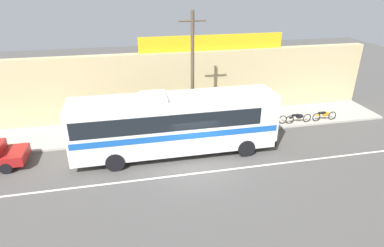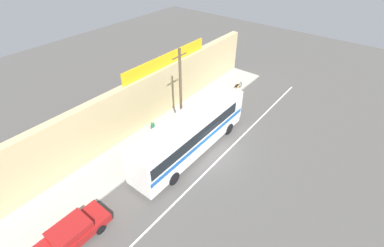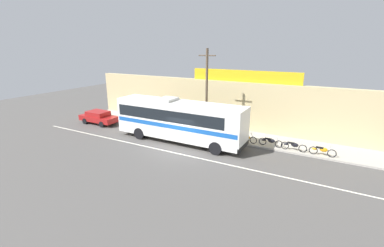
{
  "view_description": "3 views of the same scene",
  "coord_description": "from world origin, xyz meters",
  "px_view_note": "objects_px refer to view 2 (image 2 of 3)",
  "views": [
    {
      "loc": [
        -3.45,
        -14.96,
        9.64
      ],
      "look_at": [
        0.3,
        2.59,
        1.38
      ],
      "focal_mm": 29.98,
      "sensor_mm": 36.0,
      "label": 1
    },
    {
      "loc": [
        -13.97,
        -8.87,
        15.4
      ],
      "look_at": [
        0.43,
        2.53,
        1.67
      ],
      "focal_mm": 25.24,
      "sensor_mm": 36.0,
      "label": 2
    },
    {
      "loc": [
        10.48,
        -16.9,
        8.06
      ],
      "look_at": [
        -0.05,
        2.35,
        1.57
      ],
      "focal_mm": 24.49,
      "sensor_mm": 36.0,
      "label": 3
    }
  ],
  "objects_px": {
    "intercity_bus": "(190,132)",
    "pedestrian_near_shop": "(160,131)",
    "motorcycle_blue": "(238,86)",
    "pedestrian_far_right": "(153,127)",
    "motorcycle_green": "(207,109)",
    "motorcycle_black": "(218,100)",
    "parked_car": "(72,233)",
    "motorcycle_purple": "(228,93)",
    "utility_pole": "(181,92)"
  },
  "relations": [
    {
      "from": "pedestrian_far_right",
      "to": "pedestrian_near_shop",
      "type": "relative_size",
      "value": 1.01
    },
    {
      "from": "intercity_bus",
      "to": "pedestrian_near_shop",
      "type": "relative_size",
      "value": 7.06
    },
    {
      "from": "pedestrian_far_right",
      "to": "pedestrian_near_shop",
      "type": "height_order",
      "value": "pedestrian_far_right"
    },
    {
      "from": "motorcycle_green",
      "to": "motorcycle_black",
      "type": "xyz_separation_m",
      "value": [
        2.04,
        0.09,
        0.0
      ]
    },
    {
      "from": "motorcycle_purple",
      "to": "motorcycle_black",
      "type": "bearing_deg",
      "value": 176.98
    },
    {
      "from": "parked_car",
      "to": "motorcycle_purple",
      "type": "height_order",
      "value": "parked_car"
    },
    {
      "from": "motorcycle_green",
      "to": "motorcycle_blue",
      "type": "distance_m",
      "value": 5.9
    },
    {
      "from": "motorcycle_black",
      "to": "pedestrian_far_right",
      "type": "xyz_separation_m",
      "value": [
        -7.97,
        1.42,
        0.55
      ]
    },
    {
      "from": "parked_car",
      "to": "motorcycle_purple",
      "type": "relative_size",
      "value": 2.21
    },
    {
      "from": "motorcycle_green",
      "to": "parked_car",
      "type": "bearing_deg",
      "value": -174.12
    },
    {
      "from": "utility_pole",
      "to": "motorcycle_blue",
      "type": "relative_size",
      "value": 4.13
    },
    {
      "from": "pedestrian_near_shop",
      "to": "motorcycle_purple",
      "type": "bearing_deg",
      "value": -4.03
    },
    {
      "from": "parked_car",
      "to": "pedestrian_near_shop",
      "type": "relative_size",
      "value": 2.6
    },
    {
      "from": "intercity_bus",
      "to": "motorcycle_green",
      "type": "bearing_deg",
      "value": 22.26
    },
    {
      "from": "utility_pole",
      "to": "motorcycle_blue",
      "type": "bearing_deg",
      "value": -0.41
    },
    {
      "from": "intercity_bus",
      "to": "motorcycle_purple",
      "type": "height_order",
      "value": "intercity_bus"
    },
    {
      "from": "motorcycle_black",
      "to": "pedestrian_near_shop",
      "type": "relative_size",
      "value": 1.16
    },
    {
      "from": "motorcycle_green",
      "to": "motorcycle_purple",
      "type": "distance_m",
      "value": 3.85
    },
    {
      "from": "motorcycle_green",
      "to": "motorcycle_blue",
      "type": "height_order",
      "value": "same"
    },
    {
      "from": "motorcycle_black",
      "to": "motorcycle_purple",
      "type": "bearing_deg",
      "value": -3.02
    },
    {
      "from": "intercity_bus",
      "to": "utility_pole",
      "type": "bearing_deg",
      "value": 55.03
    },
    {
      "from": "motorcycle_blue",
      "to": "motorcycle_black",
      "type": "bearing_deg",
      "value": 178.52
    },
    {
      "from": "parked_car",
      "to": "motorcycle_blue",
      "type": "bearing_deg",
      "value": 4.27
    },
    {
      "from": "motorcycle_green",
      "to": "motorcycle_blue",
      "type": "xyz_separation_m",
      "value": [
        5.9,
        -0.01,
        0.0
      ]
    },
    {
      "from": "parked_car",
      "to": "pedestrian_near_shop",
      "type": "height_order",
      "value": "pedestrian_near_shop"
    },
    {
      "from": "utility_pole",
      "to": "parked_car",
      "type": "bearing_deg",
      "value": -171.99
    },
    {
      "from": "pedestrian_far_right",
      "to": "pedestrian_near_shop",
      "type": "bearing_deg",
      "value": -88.85
    },
    {
      "from": "parked_car",
      "to": "motorcycle_black",
      "type": "height_order",
      "value": "parked_car"
    },
    {
      "from": "utility_pole",
      "to": "motorcycle_purple",
      "type": "relative_size",
      "value": 3.98
    },
    {
      "from": "utility_pole",
      "to": "motorcycle_green",
      "type": "xyz_separation_m",
      "value": [
        3.81,
        -0.06,
        -3.59
      ]
    },
    {
      "from": "utility_pole",
      "to": "pedestrian_far_right",
      "type": "bearing_deg",
      "value": 145.69
    },
    {
      "from": "utility_pole",
      "to": "motorcycle_purple",
      "type": "xyz_separation_m",
      "value": [
        7.66,
        -0.06,
        -3.59
      ]
    },
    {
      "from": "intercity_bus",
      "to": "pedestrian_near_shop",
      "type": "bearing_deg",
      "value": 100.25
    },
    {
      "from": "parked_car",
      "to": "motorcycle_black",
      "type": "xyz_separation_m",
      "value": [
        17.86,
        1.72,
        -0.17
      ]
    },
    {
      "from": "utility_pole",
      "to": "motorcycle_black",
      "type": "height_order",
      "value": "utility_pole"
    },
    {
      "from": "utility_pole",
      "to": "pedestrian_near_shop",
      "type": "xyz_separation_m",
      "value": [
        -2.11,
        0.62,
        -3.06
      ]
    },
    {
      "from": "intercity_bus",
      "to": "motorcycle_purple",
      "type": "relative_size",
      "value": 5.99
    },
    {
      "from": "motorcycle_black",
      "to": "motorcycle_blue",
      "type": "bearing_deg",
      "value": -1.48
    },
    {
      "from": "parked_car",
      "to": "pedestrian_far_right",
      "type": "height_order",
      "value": "pedestrian_far_right"
    },
    {
      "from": "motorcycle_purple",
      "to": "motorcycle_black",
      "type": "xyz_separation_m",
      "value": [
        -1.81,
        0.1,
        0.0
      ]
    },
    {
      "from": "motorcycle_green",
      "to": "pedestrian_near_shop",
      "type": "bearing_deg",
      "value": 173.39
    },
    {
      "from": "motorcycle_green",
      "to": "pedestrian_near_shop",
      "type": "height_order",
      "value": "pedestrian_near_shop"
    },
    {
      "from": "motorcycle_blue",
      "to": "pedestrian_far_right",
      "type": "xyz_separation_m",
      "value": [
        -11.83,
        1.52,
        0.55
      ]
    },
    {
      "from": "motorcycle_black",
      "to": "parked_car",
      "type": "bearing_deg",
      "value": -174.49
    },
    {
      "from": "utility_pole",
      "to": "motorcycle_green",
      "type": "bearing_deg",
      "value": -0.93
    },
    {
      "from": "motorcycle_purple",
      "to": "pedestrian_near_shop",
      "type": "bearing_deg",
      "value": 175.97
    },
    {
      "from": "parked_car",
      "to": "utility_pole",
      "type": "relative_size",
      "value": 0.56
    },
    {
      "from": "intercity_bus",
      "to": "motorcycle_purple",
      "type": "xyz_separation_m",
      "value": [
        9.25,
        2.21,
        -1.5
      ]
    },
    {
      "from": "intercity_bus",
      "to": "pedestrian_far_right",
      "type": "relative_size",
      "value": 6.95
    },
    {
      "from": "pedestrian_far_right",
      "to": "parked_car",
      "type": "bearing_deg",
      "value": -162.37
    }
  ]
}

